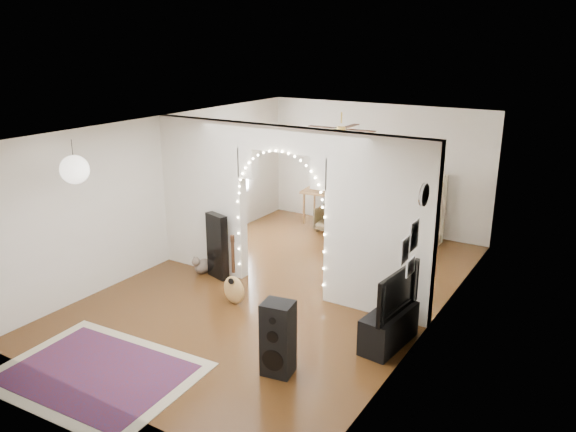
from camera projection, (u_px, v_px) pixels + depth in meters
The scene contains 25 objects.
floor at pixel (284, 287), 9.42m from camera, with size 7.50×7.50×0.00m, color black.
ceiling at pixel (283, 126), 8.60m from camera, with size 5.00×7.50×0.02m, color white.
wall_back at pixel (376, 167), 12.05m from camera, with size 5.00×0.02×2.70m, color silver.
wall_front at pixel (96, 297), 5.97m from camera, with size 5.00×0.02×2.70m, color silver.
wall_left at pixel (168, 189), 10.26m from camera, with size 0.02×7.50×2.70m, color silver.
wall_right at pixel (436, 238), 7.76m from camera, with size 0.02×7.50×2.70m, color silver.
divider_wall at pixel (283, 206), 8.99m from camera, with size 5.00×0.20×2.70m.
fairy_lights at pixel (279, 200), 8.84m from camera, with size 1.64×0.04×1.60m, color #FFEABF, non-canonical shape.
window at pixel (229, 164), 11.66m from camera, with size 0.04×1.20×1.40m, color white.
wall_clock at pixel (425, 195), 7.05m from camera, with size 0.31×0.31×0.03m, color white.
picture_frames at pixel (410, 249), 6.91m from camera, with size 0.02×0.50×0.70m, color white, non-canonical shape.
paper_lantern at pixel (75, 170), 7.75m from camera, with size 0.40×0.40×0.40m, color white.
ceiling_fan at pixel (341, 129), 10.32m from camera, with size 1.10×1.10×0.30m, color gold, non-canonical shape.
area_rug at pixel (97, 373), 6.96m from camera, with size 2.42×1.81×0.02m, color maroon.
guitar_case at pixel (217, 246), 9.64m from camera, with size 0.44×0.15×1.15m, color black.
acoustic_guitar at pixel (234, 279), 8.70m from camera, with size 0.39×0.14×0.97m.
tabby_cat at pixel (202, 265), 9.93m from camera, with size 0.29×0.55×0.36m.
floor_speaker at pixel (278, 339), 6.85m from camera, with size 0.42×0.38×0.96m.
media_console at pixel (389, 328), 7.57m from camera, with size 0.40×1.00×0.50m, color black.
tv at pixel (391, 290), 7.40m from camera, with size 1.07×0.14×0.62m, color black.
bookcase at pixel (410, 206), 11.50m from camera, with size 1.38×0.35×1.42m, color beige.
dining_table at pixel (331, 193), 12.53m from camera, with size 1.29×0.94×0.76m.
flower_vase at pixel (331, 186), 12.48m from camera, with size 0.18×0.18×0.19m, color silver.
dining_chair_left at pixel (331, 219), 12.10m from camera, with size 0.57×0.58×0.53m, color #4E4027.
dining_chair_right at pixel (415, 238), 11.02m from camera, with size 0.51×0.52×0.48m, color #4E4027.
Camera 1 is at (4.60, -7.29, 3.97)m, focal length 35.00 mm.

